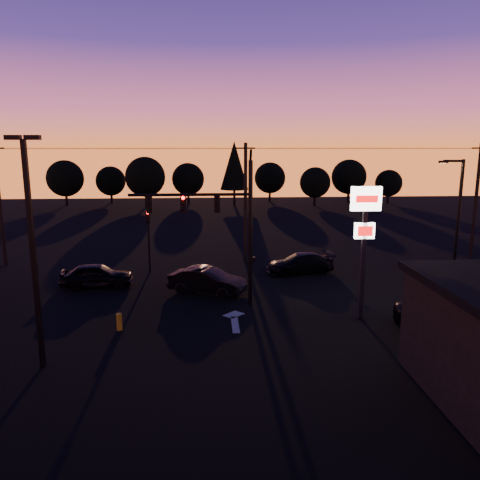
% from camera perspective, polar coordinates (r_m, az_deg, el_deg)
% --- Properties ---
extents(ground, '(120.00, 120.00, 0.00)m').
position_cam_1_polar(ground, '(22.74, -1.73, -11.23)').
color(ground, black).
rests_on(ground, ground).
extents(lane_arrow, '(1.20, 3.10, 0.01)m').
position_cam_1_polar(lane_arrow, '(24.31, -0.68, -9.68)').
color(lane_arrow, beige).
rests_on(lane_arrow, ground).
extents(traffic_signal_mast, '(6.79, 0.52, 8.58)m').
position_cam_1_polar(traffic_signal_mast, '(25.27, -2.34, 2.71)').
color(traffic_signal_mast, black).
rests_on(traffic_signal_mast, ground).
extents(secondary_signal, '(0.30, 0.31, 4.35)m').
position_cam_1_polar(secondary_signal, '(33.28, -11.10, 0.99)').
color(secondary_signal, black).
rests_on(secondary_signal, ground).
extents(parking_lot_light, '(1.25, 0.30, 9.14)m').
position_cam_1_polar(parking_lot_light, '(19.54, -24.05, 0.16)').
color(parking_lot_light, black).
rests_on(parking_lot_light, ground).
extents(pylon_sign, '(1.50, 0.28, 6.80)m').
position_cam_1_polar(pylon_sign, '(24.07, 14.97, 1.84)').
color(pylon_sign, black).
rests_on(pylon_sign, ground).
extents(streetlight, '(1.55, 0.35, 8.00)m').
position_cam_1_polar(streetlight, '(30.55, 24.89, 2.19)').
color(streetlight, black).
rests_on(streetlight, ground).
extents(utility_pole_0, '(1.40, 0.26, 9.00)m').
position_cam_1_polar(utility_pole_0, '(38.42, -27.25, 3.92)').
color(utility_pole_0, black).
rests_on(utility_pole_0, ground).
extents(utility_pole_1, '(1.40, 0.26, 9.00)m').
position_cam_1_polar(utility_pole_1, '(35.33, 0.67, 4.63)').
color(utility_pole_1, black).
rests_on(utility_pole_1, ground).
extents(utility_pole_2, '(1.40, 0.26, 9.00)m').
position_cam_1_polar(utility_pole_2, '(40.86, 26.81, 4.33)').
color(utility_pole_2, black).
rests_on(utility_pole_2, ground).
extents(power_wires, '(36.00, 1.22, 0.07)m').
position_cam_1_polar(power_wires, '(35.09, 0.69, 11.09)').
color(power_wires, black).
rests_on(power_wires, ground).
extents(bollard, '(0.28, 0.28, 0.83)m').
position_cam_1_polar(bollard, '(23.64, -14.50, -9.63)').
color(bollard, '#BD9613').
rests_on(bollard, ground).
extents(tree_0, '(5.36, 5.36, 6.74)m').
position_cam_1_polar(tree_0, '(74.27, -20.55, 7.04)').
color(tree_0, black).
rests_on(tree_0, ground).
extents(tree_1, '(4.54, 4.54, 5.71)m').
position_cam_1_polar(tree_1, '(75.74, -15.49, 6.94)').
color(tree_1, black).
rests_on(tree_1, ground).
extents(tree_2, '(5.77, 5.78, 7.26)m').
position_cam_1_polar(tree_2, '(69.75, -11.48, 7.55)').
color(tree_2, black).
rests_on(tree_2, ground).
extents(tree_3, '(4.95, 4.95, 6.22)m').
position_cam_1_polar(tree_3, '(73.23, -6.35, 7.39)').
color(tree_3, black).
rests_on(tree_3, ground).
extents(tree_4, '(4.18, 4.18, 9.50)m').
position_cam_1_polar(tree_4, '(70.14, -0.71, 9.07)').
color(tree_4, black).
rests_on(tree_4, ground).
extents(tree_5, '(4.95, 4.95, 6.22)m').
position_cam_1_polar(tree_5, '(75.77, 3.67, 7.57)').
color(tree_5, black).
rests_on(tree_5, ground).
extents(tree_6, '(4.54, 4.54, 5.71)m').
position_cam_1_polar(tree_6, '(70.95, 9.14, 6.93)').
color(tree_6, black).
rests_on(tree_6, ground).
extents(tree_7, '(5.36, 5.36, 6.74)m').
position_cam_1_polar(tree_7, '(75.33, 13.14, 7.51)').
color(tree_7, black).
rests_on(tree_7, ground).
extents(tree_8, '(4.12, 4.12, 5.19)m').
position_cam_1_polar(tree_8, '(76.40, 17.66, 6.62)').
color(tree_8, black).
rests_on(tree_8, ground).
extents(car_left, '(4.54, 2.02, 1.52)m').
position_cam_1_polar(car_left, '(30.84, -17.05, -4.14)').
color(car_left, black).
rests_on(car_left, ground).
extents(car_mid, '(4.94, 3.37, 1.54)m').
position_cam_1_polar(car_mid, '(28.37, -4.03, -4.97)').
color(car_mid, black).
rests_on(car_mid, ground).
extents(car_right, '(5.03, 2.75, 1.38)m').
position_cam_1_polar(car_right, '(33.02, 7.34, -2.83)').
color(car_right, black).
rests_on(car_right, ground).
extents(suv_parked, '(2.82, 5.01, 1.32)m').
position_cam_1_polar(suv_parked, '(23.76, 21.96, -9.36)').
color(suv_parked, black).
rests_on(suv_parked, ground).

